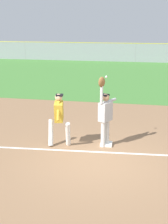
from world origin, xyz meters
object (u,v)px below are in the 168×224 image
object	(u,v)px
parked_car_black	(97,52)
fielder	(105,113)
parked_car_green	(60,50)
parked_car_red	(140,52)
baseball	(106,77)
runner	(59,116)
first_base	(106,144)

from	to	relation	value
parked_car_black	fielder	bearing A→B (deg)	-76.22
parked_car_green	fielder	bearing A→B (deg)	-74.01
parked_car_black	parked_car_red	world-z (taller)	same
fielder	baseball	size ratio (longest dim) A/B	30.81
parked_car_green	parked_car_red	bearing A→B (deg)	-3.77
runner	parked_car_black	xyz separation A→B (m)	(-2.76, 25.43, -0.32)
parked_car_green	baseball	bearing A→B (deg)	-73.81
fielder	baseball	bearing A→B (deg)	-57.18
runner	first_base	bearing A→B (deg)	2.55
parked_car_red	baseball	bearing A→B (deg)	-91.21
parked_car_green	parked_car_black	xyz separation A→B (m)	(4.35, -0.63, 0.00)
fielder	baseball	xyz separation A→B (m)	(-0.03, 0.40, 1.07)
parked_car_green	parked_car_red	size ratio (longest dim) A/B	1.01
first_base	fielder	xyz separation A→B (m)	(-0.05, -0.08, 1.08)
fielder	parked_car_black	size ratio (longest dim) A/B	0.50
parked_car_black	parked_car_red	xyz separation A→B (m)	(4.50, 0.40, 0.00)
fielder	baseball	distance (m)	1.14
parked_car_red	runner	bearing A→B (deg)	-94.28
fielder	parked_car_black	xyz separation A→B (m)	(-4.19, 25.16, -0.45)
first_base	parked_car_red	size ratio (longest dim) A/B	0.09
parked_car_green	parked_car_black	distance (m)	4.39
parked_car_black	parked_car_red	size ratio (longest dim) A/B	1.03
baseball	parked_car_black	world-z (taller)	baseball
fielder	runner	xyz separation A→B (m)	(-1.43, -0.26, -0.12)
first_base	parked_car_black	xyz separation A→B (m)	(-4.24, 25.08, 0.63)
baseball	parked_car_green	bearing A→B (deg)	108.52
runner	parked_car_red	world-z (taller)	runner
fielder	parked_car_red	world-z (taller)	fielder
baseball	parked_car_green	size ratio (longest dim) A/B	0.02
baseball	first_base	bearing A→B (deg)	-75.84
first_base	fielder	bearing A→B (deg)	-120.55
first_base	parked_car_red	xyz separation A→B (m)	(0.27, 25.48, 0.63)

